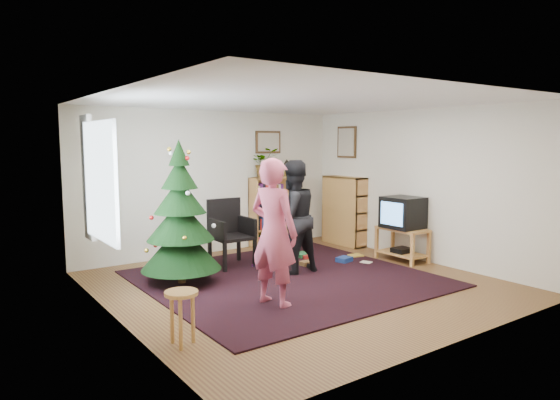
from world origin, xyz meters
TOP-DOWN VIEW (x-y plane):
  - floor at (0.00, 0.00)m, footprint 5.00×5.00m
  - ceiling at (0.00, 0.00)m, footprint 5.00×5.00m
  - wall_back at (0.00, 2.50)m, footprint 5.00×0.02m
  - wall_front at (0.00, -2.50)m, footprint 5.00×0.02m
  - wall_left at (-2.50, 0.00)m, footprint 0.02×5.00m
  - wall_right at (2.50, 0.00)m, footprint 0.02×5.00m
  - rug at (0.00, 0.30)m, footprint 3.80×3.60m
  - window_pane at (-2.47, 0.60)m, footprint 0.04×1.20m
  - curtain at (-2.43, 1.30)m, footprint 0.06×0.35m
  - picture_back at (1.15, 2.48)m, footprint 0.55×0.03m
  - picture_right at (2.48, 1.75)m, footprint 0.03×0.50m
  - christmas_tree at (-1.33, 0.94)m, footprint 1.10×1.10m
  - bookshelf_back at (1.19, 2.34)m, footprint 0.95×0.30m
  - bookshelf_right at (2.34, 1.65)m, footprint 0.30×0.95m
  - tv_stand at (2.22, 0.11)m, footprint 0.46×0.82m
  - crt_tv at (2.22, 0.11)m, footprint 0.54×0.59m
  - armchair at (-0.29, 1.48)m, footprint 0.60×0.60m
  - stool at (-2.20, -1.01)m, footprint 0.32×0.32m
  - person_standing at (-0.80, -0.54)m, footprint 0.60×0.75m
  - person_by_chair at (0.26, 0.52)m, footprint 0.83×0.66m
  - potted_plant at (0.99, 2.34)m, footprint 0.59×0.55m
  - table_lamp at (1.49, 2.34)m, footprint 0.25×0.25m
  - floor_clutter at (1.06, 0.81)m, footprint 1.93×1.15m

SIDE VIEW (x-z plane):
  - floor at x=0.00m, z-range 0.00..0.00m
  - rug at x=0.00m, z-range 0.00..0.02m
  - floor_clutter at x=1.06m, z-range 0.00..0.08m
  - tv_stand at x=2.22m, z-range 0.05..0.60m
  - stool at x=-2.20m, z-range 0.15..0.69m
  - armchair at x=-0.29m, z-range 0.04..1.11m
  - bookshelf_back at x=1.19m, z-range 0.01..1.31m
  - bookshelf_right at x=2.34m, z-range 0.01..1.31m
  - crt_tv at x=2.22m, z-range 0.55..1.06m
  - christmas_tree at x=-1.33m, z-range -0.17..1.83m
  - person_by_chair at x=0.26m, z-range 0.00..1.69m
  - person_standing at x=-0.80m, z-range 0.00..1.77m
  - wall_back at x=0.00m, z-range 0.00..2.50m
  - wall_front at x=0.00m, z-range 0.00..2.50m
  - wall_left at x=-2.50m, z-range 0.00..2.50m
  - wall_right at x=2.50m, z-range 0.00..2.50m
  - window_pane at x=-2.47m, z-range 0.80..2.20m
  - curtain at x=-2.43m, z-range 0.70..2.30m
  - table_lamp at x=1.49m, z-range 1.36..1.69m
  - potted_plant at x=0.99m, z-range 1.30..1.84m
  - picture_back at x=1.15m, z-range 1.74..2.16m
  - picture_right at x=2.48m, z-range 1.65..2.25m
  - ceiling at x=0.00m, z-range 2.50..2.50m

